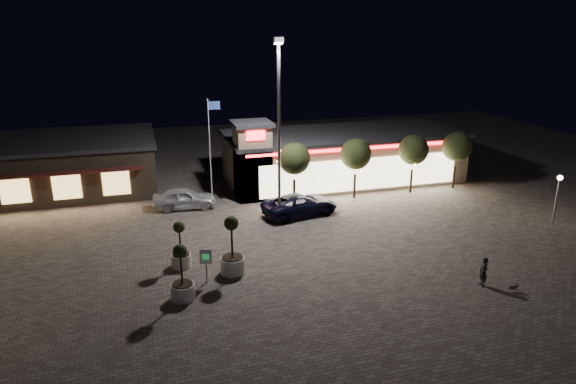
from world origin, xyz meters
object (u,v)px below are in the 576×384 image
object	(u,v)px
white_sedan	(184,198)
planter_mid	(182,282)
planter_left	(181,253)
pickup_truck	(300,205)
pedestrian	(484,272)
valet_sign	(206,259)

from	to	relation	value
white_sedan	planter_mid	world-z (taller)	planter_mid
white_sedan	planter_left	xyz separation A→B (m)	(-1.14, -9.80, 0.07)
pickup_truck	pedestrian	distance (m)	14.18
planter_left	valet_sign	world-z (taller)	planter_left
pedestrian	planter_mid	size ratio (longest dim) A/B	0.54
pickup_truck	planter_mid	bearing A→B (deg)	125.50
white_sedan	planter_mid	xyz separation A→B (m)	(-1.39, -13.47, 0.13)
pickup_truck	pedestrian	size ratio (longest dim) A/B	3.48
planter_mid	valet_sign	xyz separation A→B (m)	(1.39, 1.41, 0.42)
planter_left	valet_sign	xyz separation A→B (m)	(1.13, -2.26, 0.48)
pedestrian	valet_sign	size ratio (longest dim) A/B	0.84
pedestrian	planter_left	size ratio (longest dim) A/B	0.58
valet_sign	white_sedan	bearing A→B (deg)	89.96
pickup_truck	pedestrian	xyz separation A→B (m)	(5.99, -12.85, 0.03)
white_sedan	valet_sign	xyz separation A→B (m)	(-0.01, -12.06, 0.55)
pickup_truck	pedestrian	bearing A→B (deg)	-165.90
pickup_truck	valet_sign	distance (m)	11.51
pedestrian	pickup_truck	bearing A→B (deg)	-148.12
pickup_truck	pedestrian	world-z (taller)	pedestrian
planter_left	planter_mid	distance (m)	3.67
pedestrian	planter_mid	bearing A→B (deg)	-94.56
planter_left	white_sedan	bearing A→B (deg)	83.39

